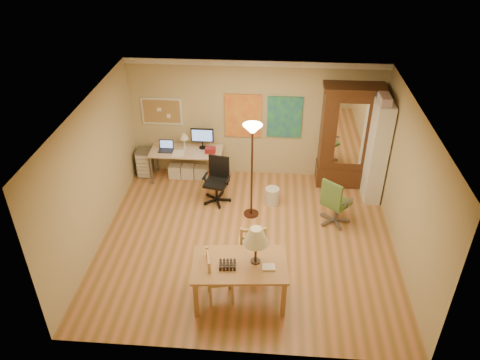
# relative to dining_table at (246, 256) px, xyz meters

# --- Properties ---
(floor) EXTENTS (5.50, 5.50, 0.00)m
(floor) POSITION_rel_dining_table_xyz_m (-0.06, 1.42, -0.88)
(floor) COLOR olive
(floor) RESTS_ON ground
(crown_molding) EXTENTS (5.50, 0.08, 0.12)m
(crown_molding) POSITION_rel_dining_table_xyz_m (-0.06, 3.88, 1.76)
(crown_molding) COLOR white
(crown_molding) RESTS_ON floor
(corkboard) EXTENTS (0.90, 0.04, 0.62)m
(corkboard) POSITION_rel_dining_table_xyz_m (-2.11, 3.89, 0.62)
(corkboard) COLOR tan
(corkboard) RESTS_ON floor
(art_panel_left) EXTENTS (0.80, 0.04, 1.00)m
(art_panel_left) POSITION_rel_dining_table_xyz_m (-0.31, 3.89, 0.57)
(art_panel_left) COLOR yellow
(art_panel_left) RESTS_ON floor
(art_panel_right) EXTENTS (0.75, 0.04, 0.95)m
(art_panel_right) POSITION_rel_dining_table_xyz_m (0.59, 3.89, 0.57)
(art_panel_right) COLOR #235F8D
(art_panel_right) RESTS_ON floor
(dining_table) EXTENTS (1.55, 1.01, 1.39)m
(dining_table) POSITION_rel_dining_table_xyz_m (0.00, 0.00, 0.00)
(dining_table) COLOR brown
(dining_table) RESTS_ON floor
(ladder_chair_back) EXTENTS (0.50, 0.48, 0.98)m
(ladder_chair_back) POSITION_rel_dining_table_xyz_m (0.07, 0.73, -0.42)
(ladder_chair_back) COLOR #A58A4B
(ladder_chair_back) RESTS_ON floor
(ladder_chair_left) EXTENTS (0.50, 0.51, 0.93)m
(ladder_chair_left) POSITION_rel_dining_table_xyz_m (-0.43, -0.03, -0.45)
(ladder_chair_left) COLOR #A58A4B
(ladder_chair_left) RESTS_ON floor
(torchiere_lamp) EXTENTS (0.37, 0.37, 2.02)m
(torchiere_lamp) POSITION_rel_dining_table_xyz_m (-0.03, 2.27, 0.74)
(torchiere_lamp) COLOR #381F16
(torchiere_lamp) RESTS_ON floor
(computer_desk) EXTENTS (1.60, 0.70, 1.21)m
(computer_desk) POSITION_rel_dining_table_xyz_m (-1.53, 3.58, -0.44)
(computer_desk) COLOR #C1A88D
(computer_desk) RESTS_ON floor
(office_chair_black) EXTENTS (0.61, 0.61, 0.99)m
(office_chair_black) POSITION_rel_dining_table_xyz_m (-0.78, 2.72, -0.61)
(office_chair_black) COLOR black
(office_chair_black) RESTS_ON floor
(office_chair_green) EXTENTS (0.66, 0.66, 1.02)m
(office_chair_green) POSITION_rel_dining_table_xyz_m (1.61, 2.12, -0.61)
(office_chair_green) COLOR slate
(office_chair_green) RESTS_ON floor
(drawer_cart) EXTENTS (0.32, 0.38, 0.64)m
(drawer_cart) POSITION_rel_dining_table_xyz_m (-2.56, 3.64, -0.56)
(drawer_cart) COLOR slate
(drawer_cart) RESTS_ON floor
(armoire) EXTENTS (1.26, 0.60, 2.31)m
(armoire) POSITION_rel_dining_table_xyz_m (1.96, 3.66, 0.13)
(armoire) COLOR #361B0E
(armoire) RESTS_ON floor
(bookshelf) EXTENTS (0.33, 0.88, 2.19)m
(bookshelf) POSITION_rel_dining_table_xyz_m (2.48, 3.22, 0.21)
(bookshelf) COLOR white
(bookshelf) RESTS_ON floor
(wastebin) EXTENTS (0.30, 0.30, 0.37)m
(wastebin) POSITION_rel_dining_table_xyz_m (0.38, 2.70, -0.70)
(wastebin) COLOR silver
(wastebin) RESTS_ON floor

